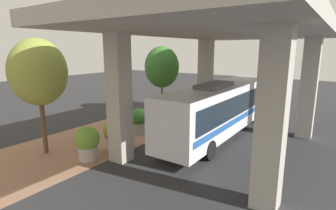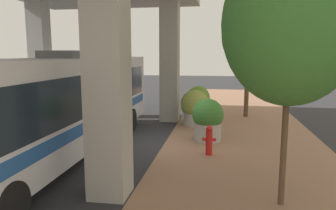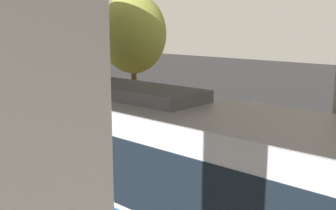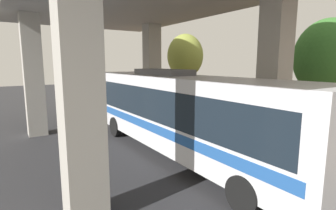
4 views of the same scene
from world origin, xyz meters
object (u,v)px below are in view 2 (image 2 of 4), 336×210
Objects in this scene: planter_front at (195,108)px; street_tree_near at (249,36)px; bus at (61,101)px; street_tree_far at (291,24)px; planter_back at (208,120)px; fire_hydrant at (209,140)px; planter_middle at (198,101)px.

street_tree_near is at bearing -134.45° from planter_front.
street_tree_far reaches higher than bus.
planter_back is at bearing 104.66° from planter_front.
bus reaches higher than planter_front.
planter_middle is at bearing -82.70° from fire_hydrant.
bus reaches higher than planter_middle.
street_tree_near is 10.65m from street_tree_far.
bus is at bearing 12.61° from fire_hydrant.
bus is 10.74m from street_tree_near.
fire_hydrant is (-4.71, -1.05, -1.38)m from bus.
planter_front is 5.03m from street_tree_near.
street_tree_far is at bearing 90.25° from street_tree_near.
bus is 12.26× the size of fire_hydrant.
street_tree_near is (-2.57, -2.62, 3.43)m from planter_front.
bus is 7.47× the size of planter_back.
planter_back is 6.39m from street_tree_far.
planter_front is at bearing 89.11° from planter_middle.
planter_middle is at bearing -90.89° from planter_front.
planter_back is at bearing -70.17° from street_tree_far.
planter_middle is (-0.03, -1.90, 0.05)m from planter_front.
planter_back is 0.29× the size of street_tree_far.
planter_middle is 10.70m from street_tree_far.
bus reaches higher than planter_back.
street_tree_near reaches higher than bus.
bus is at bearing 32.00° from planter_back.
planter_middle is at bearing -75.38° from street_tree_far.
planter_middle reaches higher than planter_back.
bus is 8.54m from planter_middle.
planter_back is (-0.70, 4.69, -0.07)m from planter_middle.
planter_back is at bearing 98.51° from planter_middle.
planter_middle is at bearing -81.49° from planter_back.
bus is 2.09× the size of street_tree_near.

